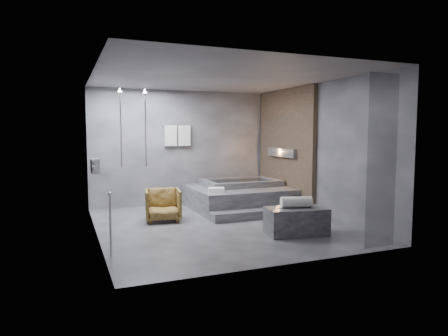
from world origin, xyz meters
name	(u,v)px	position (x,y,z in m)	size (l,w,h in m)	color
room	(233,135)	(0.40, 0.24, 1.73)	(5.00, 5.04, 2.82)	#333235
tub_deck	(238,197)	(1.05, 1.45, 0.25)	(2.20, 2.00, 0.50)	#38383B
tub_step	(261,213)	(1.05, 0.27, 0.09)	(2.20, 0.36, 0.18)	#38383B
concrete_bench	(296,221)	(1.00, -1.16, 0.23)	(1.04, 0.57, 0.47)	#2E2E30
driftwood_chair	(163,205)	(-0.92, 0.76, 0.32)	(0.69, 0.71, 0.64)	#452F11
rolled_towel	(296,202)	(1.01, -1.13, 0.56)	(0.19, 0.19, 0.54)	white
deck_towel	(216,190)	(0.29, 0.91, 0.54)	(0.34, 0.25, 0.09)	white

